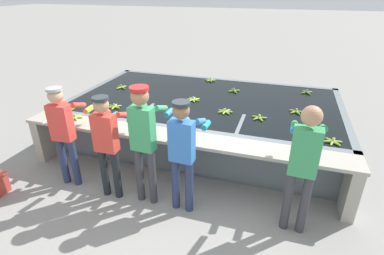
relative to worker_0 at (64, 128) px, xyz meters
name	(u,v)px	position (x,y,z in m)	size (l,w,h in m)	color
ground_plane	(171,189)	(1.57, 0.29, -0.96)	(80.00, 80.00, 0.00)	gray
wash_tank	(205,118)	(1.57, 2.23, -0.55)	(5.21, 2.98, 0.82)	slate
work_ledge	(175,148)	(1.57, 0.52, -0.35)	(5.21, 0.45, 0.82)	#A8A393
worker_0	(64,128)	(0.00, 0.00, 0.00)	(0.43, 0.72, 1.59)	navy
worker_1	(107,139)	(0.79, -0.07, -0.02)	(0.41, 0.71, 1.57)	#1E2328
worker_2	(144,134)	(1.34, -0.03, 0.11)	(0.42, 0.73, 1.74)	#38383D
worker_3	(183,147)	(1.89, -0.04, 0.02)	(0.43, 0.72, 1.61)	navy
worker_4	(304,159)	(3.37, 0.02, 0.08)	(0.42, 0.72, 1.71)	#38383D
banana_bunch_floating_0	(225,111)	(2.09, 1.65, -0.12)	(0.28, 0.28, 0.08)	#8CB738
banana_bunch_floating_1	(259,118)	(2.70, 1.55, -0.12)	(0.28, 0.27, 0.08)	#7FAD33
banana_bunch_floating_2	(234,91)	(2.03, 2.85, -0.12)	(0.25, 0.25, 0.08)	#75A333
banana_bunch_floating_3	(193,99)	(1.36, 2.07, -0.12)	(0.28, 0.27, 0.08)	#9EC642
banana_bunch_floating_4	(210,80)	(1.36, 3.45, -0.12)	(0.28, 0.28, 0.08)	#75A333
banana_bunch_floating_5	(333,141)	(3.81, 1.01, -0.12)	(0.28, 0.28, 0.08)	#93BC3D
banana_bunch_floating_6	(307,92)	(3.51, 3.21, -0.12)	(0.25, 0.25, 0.08)	#75A333
banana_bunch_floating_7	(143,93)	(0.26, 2.11, -0.12)	(0.28, 0.28, 0.08)	#9EC642
banana_bunch_floating_8	(121,87)	(-0.38, 2.33, -0.12)	(0.27, 0.27, 0.08)	#8CB738
banana_bunch_floating_9	(114,107)	(0.09, 1.25, -0.12)	(0.28, 0.28, 0.08)	#8CB738
banana_bunch_floating_10	(296,112)	(3.30, 2.03, -0.12)	(0.28, 0.27, 0.08)	#7FAD33
banana_bunch_ledge_0	(75,117)	(-0.28, 0.60, -0.12)	(0.28, 0.28, 0.08)	#9EC642
knife_0	(48,118)	(-0.71, 0.45, -0.13)	(0.17, 0.33, 0.02)	silver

